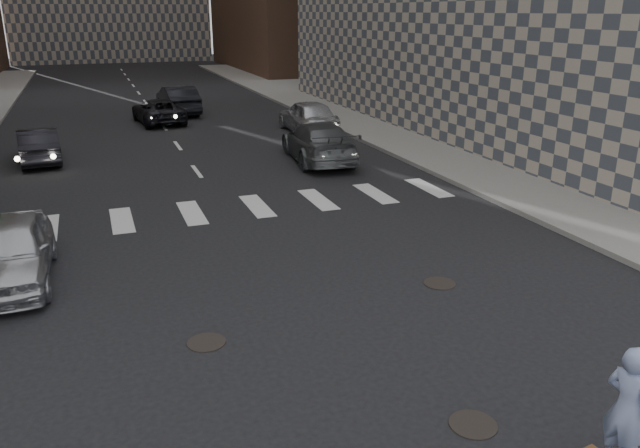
{
  "coord_description": "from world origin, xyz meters",
  "views": [
    {
      "loc": [
        -3.52,
        -8.87,
        5.7
      ],
      "look_at": [
        0.92,
        3.17,
        1.3
      ],
      "focal_mm": 35.0,
      "sensor_mm": 36.0,
      "label": 1
    }
  ],
  "objects_px": {
    "traffic_car_b": "(319,142)",
    "traffic_car_d": "(308,116)",
    "skateboarder": "(627,410)",
    "silver_sedan": "(10,251)",
    "traffic_car_a": "(39,145)",
    "traffic_car_e": "(178,100)",
    "traffic_car_c": "(158,111)"
  },
  "relations": [
    {
      "from": "traffic_car_b",
      "to": "traffic_car_d",
      "type": "relative_size",
      "value": 1.12
    },
    {
      "from": "skateboarder",
      "to": "silver_sedan",
      "type": "relative_size",
      "value": 0.44
    },
    {
      "from": "traffic_car_a",
      "to": "traffic_car_e",
      "type": "height_order",
      "value": "traffic_car_e"
    },
    {
      "from": "skateboarder",
      "to": "traffic_car_e",
      "type": "height_order",
      "value": "skateboarder"
    },
    {
      "from": "silver_sedan",
      "to": "traffic_car_d",
      "type": "height_order",
      "value": "traffic_car_d"
    },
    {
      "from": "silver_sedan",
      "to": "traffic_car_a",
      "type": "distance_m",
      "value": 12.3
    },
    {
      "from": "silver_sedan",
      "to": "traffic_car_a",
      "type": "bearing_deg",
      "value": 91.11
    },
    {
      "from": "traffic_car_c",
      "to": "skateboarder",
      "type": "bearing_deg",
      "value": 88.48
    },
    {
      "from": "traffic_car_a",
      "to": "silver_sedan",
      "type": "bearing_deg",
      "value": 85.12
    },
    {
      "from": "skateboarder",
      "to": "traffic_car_a",
      "type": "distance_m",
      "value": 23.08
    },
    {
      "from": "traffic_car_d",
      "to": "traffic_car_c",
      "type": "bearing_deg",
      "value": -39.08
    },
    {
      "from": "traffic_car_b",
      "to": "traffic_car_e",
      "type": "distance_m",
      "value": 14.52
    },
    {
      "from": "traffic_car_b",
      "to": "traffic_car_e",
      "type": "bearing_deg",
      "value": -70.19
    },
    {
      "from": "traffic_car_a",
      "to": "traffic_car_c",
      "type": "relative_size",
      "value": 0.89
    },
    {
      "from": "skateboarder",
      "to": "traffic_car_d",
      "type": "relative_size",
      "value": 0.39
    },
    {
      "from": "traffic_car_e",
      "to": "traffic_car_a",
      "type": "bearing_deg",
      "value": 53.04
    },
    {
      "from": "skateboarder",
      "to": "traffic_car_e",
      "type": "distance_m",
      "value": 32.11
    },
    {
      "from": "traffic_car_e",
      "to": "traffic_car_d",
      "type": "bearing_deg",
      "value": 119.09
    },
    {
      "from": "silver_sedan",
      "to": "traffic_car_b",
      "type": "bearing_deg",
      "value": 40.67
    },
    {
      "from": "silver_sedan",
      "to": "traffic_car_a",
      "type": "xyz_separation_m",
      "value": [
        -0.05,
        12.3,
        -0.04
      ]
    },
    {
      "from": "traffic_car_a",
      "to": "traffic_car_e",
      "type": "xyz_separation_m",
      "value": [
        6.9,
        10.42,
        0.13
      ]
    },
    {
      "from": "silver_sedan",
      "to": "traffic_car_c",
      "type": "xyz_separation_m",
      "value": [
        5.41,
        19.94,
        -0.08
      ]
    },
    {
      "from": "silver_sedan",
      "to": "traffic_car_a",
      "type": "height_order",
      "value": "silver_sedan"
    },
    {
      "from": "traffic_car_c",
      "to": "traffic_car_e",
      "type": "xyz_separation_m",
      "value": [
        1.44,
        2.77,
        0.17
      ]
    },
    {
      "from": "traffic_car_b",
      "to": "traffic_car_d",
      "type": "bearing_deg",
      "value": -99.45
    },
    {
      "from": "traffic_car_d",
      "to": "traffic_car_e",
      "type": "distance_m",
      "value": 9.58
    },
    {
      "from": "silver_sedan",
      "to": "traffic_car_c",
      "type": "bearing_deg",
      "value": 75.69
    },
    {
      "from": "skateboarder",
      "to": "silver_sedan",
      "type": "xyz_separation_m",
      "value": [
        -7.88,
        9.37,
        -0.26
      ]
    },
    {
      "from": "skateboarder",
      "to": "traffic_car_a",
      "type": "height_order",
      "value": "skateboarder"
    },
    {
      "from": "silver_sedan",
      "to": "skateboarder",
      "type": "bearing_deg",
      "value": -49.08
    },
    {
      "from": "traffic_car_c",
      "to": "traffic_car_d",
      "type": "xyz_separation_m",
      "value": [
        6.59,
        -5.3,
        0.17
      ]
    },
    {
      "from": "silver_sedan",
      "to": "traffic_car_d",
      "type": "bearing_deg",
      "value": 51.53
    }
  ]
}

